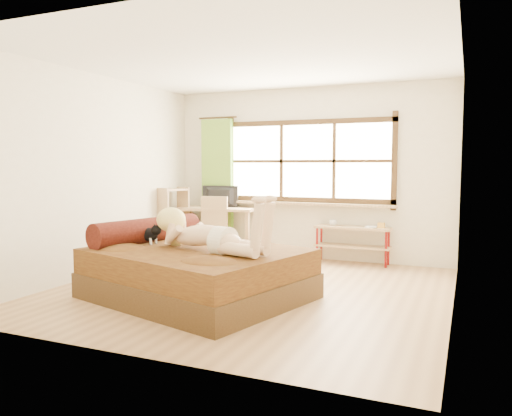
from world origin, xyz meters
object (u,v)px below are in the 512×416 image
at_px(woman, 207,220).
at_px(pipe_shelf, 353,236).
at_px(desk, 218,214).
at_px(bookshelf, 173,221).
at_px(bed, 194,271).
at_px(kitten, 149,232).
at_px(chair, 212,224).

distance_m(woman, pipe_shelf, 2.90).
relative_size(desk, bookshelf, 1.20).
xyz_separation_m(pipe_shelf, bookshelf, (-2.86, -0.50, 0.15)).
bearing_deg(woman, pipe_shelf, 84.19).
xyz_separation_m(woman, bookshelf, (-1.81, 2.17, -0.32)).
bearing_deg(bed, woman, -2.05).
bearing_deg(desk, kitten, -90.78).
bearing_deg(kitten, bookshelf, 130.78).
bearing_deg(woman, chair, 132.50).
bearing_deg(chair, desk, 95.13).
xyz_separation_m(kitten, pipe_shelf, (1.92, 2.51, -0.27)).
xyz_separation_m(woman, kitten, (-0.87, 0.15, -0.20)).
relative_size(bed, chair, 2.65).
height_order(woman, desk, woman).
distance_m(desk, bookshelf, 0.74).
xyz_separation_m(woman, pipe_shelf, (1.05, 2.66, -0.47)).
bearing_deg(bookshelf, kitten, -50.55).
bearing_deg(pipe_shelf, chair, -166.50).
distance_m(kitten, chair, 2.05).
relative_size(woman, desk, 1.17).
distance_m(woman, chair, 2.47).
distance_m(chair, pipe_shelf, 2.21).
distance_m(woman, bookshelf, 2.84).
xyz_separation_m(desk, pipe_shelf, (2.24, 0.12, -0.27)).
relative_size(bed, pipe_shelf, 2.30).
xyz_separation_m(bed, pipe_shelf, (1.25, 2.60, 0.11)).
distance_m(desk, pipe_shelf, 2.26).
relative_size(bed, woman, 1.68).
height_order(kitten, pipe_shelf, kitten).
bearing_deg(pipe_shelf, desk, -176.02).
relative_size(bed, bookshelf, 2.35).
distance_m(bed, woman, 0.63).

